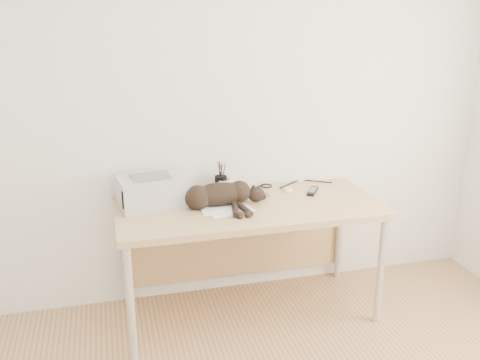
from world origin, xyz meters
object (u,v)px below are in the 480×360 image
object	(u,v)px
pen_cup	(221,184)
cat	(217,196)
desk	(246,220)
mouse	(288,188)
printer	(151,190)
mug	(224,185)

from	to	relation	value
pen_cup	cat	bearing A→B (deg)	-107.27
desk	mouse	size ratio (longest dim) A/B	15.76
mouse	pen_cup	bearing A→B (deg)	175.81
desk	pen_cup	distance (m)	0.30
desk	printer	size ratio (longest dim) A/B	3.77
cat	pen_cup	size ratio (longest dim) A/B	3.36
mug	pen_cup	bearing A→B (deg)	163.85
printer	pen_cup	xyz separation A→B (m)	(0.46, 0.11, -0.03)
desk	cat	size ratio (longest dim) A/B	2.39
desk	pen_cup	bearing A→B (deg)	119.90
pen_cup	desk	bearing A→B (deg)	-60.10
desk	printer	distance (m)	0.62
desk	cat	xyz separation A→B (m)	(-0.19, -0.05, 0.20)
desk	mouse	bearing A→B (deg)	19.87
mouse	cat	bearing A→B (deg)	-154.80
cat	mouse	distance (m)	0.54
desk	printer	world-z (taller)	printer
cat	mug	bearing A→B (deg)	68.06
desk	mouse	world-z (taller)	mouse
cat	mouse	size ratio (longest dim) A/B	6.59
mug	pen_cup	distance (m)	0.02
printer	mouse	size ratio (longest dim) A/B	4.18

